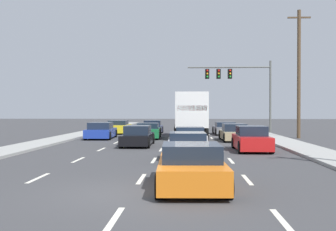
% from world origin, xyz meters
% --- Properties ---
extents(ground_plane, '(140.00, 140.00, 0.00)m').
position_xyz_m(ground_plane, '(0.00, 25.00, 0.00)').
color(ground_plane, '#3D3D3F').
extents(sidewalk_right, '(2.20, 80.00, 0.14)m').
position_xyz_m(sidewalk_right, '(8.05, 20.00, 0.07)').
color(sidewalk_right, '#9E9E99').
rests_on(sidewalk_right, ground_plane).
extents(sidewalk_left, '(2.20, 80.00, 0.14)m').
position_xyz_m(sidewalk_left, '(-8.05, 20.00, 0.07)').
color(sidewalk_left, '#9E9E99').
rests_on(sidewalk_left, ground_plane).
extents(lane_markings, '(6.94, 62.00, 0.01)m').
position_xyz_m(lane_markings, '(-0.00, 22.36, 0.00)').
color(lane_markings, silver).
rests_on(lane_markings, ground_plane).
extents(car_yellow, '(2.03, 4.68, 1.26)m').
position_xyz_m(car_yellow, '(-5.06, 28.30, 0.59)').
color(car_yellow, yellow).
rests_on(car_yellow, ground_plane).
extents(car_blue, '(2.14, 4.54, 1.28)m').
position_xyz_m(car_blue, '(-5.27, 21.15, 0.59)').
color(car_blue, '#1E389E').
rests_on(car_blue, ground_plane).
extents(car_navy, '(1.81, 4.23, 1.27)m').
position_xyz_m(car_navy, '(-1.80, 27.96, 0.57)').
color(car_navy, '#141E4C').
rests_on(car_navy, ground_plane).
extents(car_green, '(2.06, 4.21, 1.22)m').
position_xyz_m(car_green, '(-1.62, 21.58, 0.56)').
color(car_green, '#196B38').
rests_on(car_green, ground_plane).
extents(car_black, '(1.82, 4.62, 1.27)m').
position_xyz_m(car_black, '(-1.62, 14.83, 0.58)').
color(car_black, black).
rests_on(car_black, ground_plane).
extents(box_truck, '(2.74, 8.79, 3.55)m').
position_xyz_m(box_truck, '(1.71, 22.72, 2.04)').
color(box_truck, white).
rests_on(box_truck, ground_plane).
extents(car_white, '(2.09, 4.64, 1.22)m').
position_xyz_m(car_white, '(1.61, 14.32, 0.56)').
color(car_white, white).
rests_on(car_white, ground_plane).
extents(car_silver, '(2.01, 4.54, 1.25)m').
position_xyz_m(car_silver, '(1.48, 7.68, 0.56)').
color(car_silver, '#B7BABF').
rests_on(car_silver, ground_plane).
extents(car_orange, '(2.08, 4.63, 1.27)m').
position_xyz_m(car_orange, '(1.59, 1.04, 0.57)').
color(car_orange, orange).
rests_on(car_orange, ground_plane).
extents(car_gray, '(2.09, 4.32, 1.14)m').
position_xyz_m(car_gray, '(4.89, 27.17, 0.54)').
color(car_gray, slate).
rests_on(car_gray, ground_plane).
extents(car_tan, '(1.99, 4.49, 1.24)m').
position_xyz_m(car_tan, '(4.89, 19.45, 0.56)').
color(car_tan, tan).
rests_on(car_tan, ground_plane).
extents(car_red, '(1.83, 4.12, 1.37)m').
position_xyz_m(car_red, '(4.99, 11.91, 0.61)').
color(car_red, red).
rests_on(car_red, ground_plane).
extents(traffic_signal_mast, '(8.27, 0.69, 7.12)m').
position_xyz_m(traffic_signal_mast, '(5.96, 30.55, 5.36)').
color(traffic_signal_mast, '#595B56').
rests_on(traffic_signal_mast, ground_plane).
extents(utility_pole_mid, '(1.80, 0.28, 10.14)m').
position_xyz_m(utility_pole_mid, '(10.28, 22.35, 5.21)').
color(utility_pole_mid, brown).
rests_on(utility_pole_mid, ground_plane).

